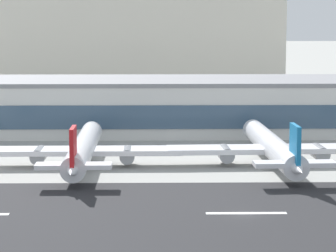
{
  "coord_description": "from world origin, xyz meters",
  "views": [
    {
      "loc": [
        -13.08,
        -112.31,
        29.55
      ],
      "look_at": [
        -10.32,
        47.04,
        6.44
      ],
      "focal_mm": 84.2,
      "sensor_mm": 36.0,
      "label": 1
    }
  ],
  "objects_px": {
    "distant_hotel_block": "(111,41)",
    "airliner_red_tail_gate_0": "(83,150)",
    "terminal_building": "(181,105)",
    "airliner_blue_tail_gate_1": "(274,148)"
  },
  "relations": [
    {
      "from": "terminal_building",
      "to": "airliner_blue_tail_gate_1",
      "type": "height_order",
      "value": "terminal_building"
    },
    {
      "from": "terminal_building",
      "to": "distant_hotel_block",
      "type": "height_order",
      "value": "distant_hotel_block"
    },
    {
      "from": "distant_hotel_block",
      "to": "airliner_red_tail_gate_0",
      "type": "distance_m",
      "value": 138.09
    },
    {
      "from": "airliner_red_tail_gate_0",
      "to": "terminal_building",
      "type": "bearing_deg",
      "value": -24.54
    },
    {
      "from": "distant_hotel_block",
      "to": "airliner_red_tail_gate_0",
      "type": "bearing_deg",
      "value": -89.22
    },
    {
      "from": "terminal_building",
      "to": "airliner_blue_tail_gate_1",
      "type": "distance_m",
      "value": 47.24
    },
    {
      "from": "distant_hotel_block",
      "to": "airliner_red_tail_gate_0",
      "type": "height_order",
      "value": "distant_hotel_block"
    },
    {
      "from": "terminal_building",
      "to": "airliner_blue_tail_gate_1",
      "type": "relative_size",
      "value": 3.52
    },
    {
      "from": "terminal_building",
      "to": "airliner_red_tail_gate_0",
      "type": "bearing_deg",
      "value": -114.28
    },
    {
      "from": "terminal_building",
      "to": "airliner_red_tail_gate_0",
      "type": "xyz_separation_m",
      "value": [
        -20.37,
        -45.16,
        -3.28
      ]
    }
  ]
}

